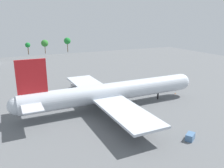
# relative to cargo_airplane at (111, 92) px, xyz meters

# --- Properties ---
(ground_plane) EXTENTS (280.56, 280.56, 0.00)m
(ground_plane) POSITION_rel_cargo_airplane_xyz_m (0.29, -0.00, -5.88)
(ground_plane) COLOR slate
(cargo_airplane) EXTENTS (70.14, 59.92, 19.84)m
(cargo_airplane) POSITION_rel_cargo_airplane_xyz_m (0.00, 0.00, 0.00)
(cargo_airplane) COLOR silver
(cargo_airplane) RESTS_ON ground_plane
(catering_truck) EXTENTS (5.41, 4.37, 2.05)m
(catering_truck) POSITION_rel_cargo_airplane_xyz_m (-4.09, 30.73, -4.80)
(catering_truck) COLOR silver
(catering_truck) RESTS_ON ground_plane
(cargo_container_aft) EXTENTS (3.66, 3.23, 1.80)m
(cargo_container_aft) POSITION_rel_cargo_airplane_xyz_m (9.15, -30.18, -4.98)
(cargo_container_aft) COLOR #4C729E
(cargo_container_aft) RESTS_ON ground_plane
(safety_cone_nose) EXTENTS (0.45, 0.45, 0.64)m
(safety_cone_nose) POSITION_rel_cargo_airplane_xyz_m (31.85, 2.39, -5.56)
(safety_cone_nose) COLOR orange
(safety_cone_nose) RESTS_ON ground_plane
(tree_line_backdrop) EXTENTS (81.40, 6.69, 14.08)m
(tree_line_backdrop) POSITION_rel_cargo_airplane_xyz_m (-14.36, 148.59, 4.24)
(tree_line_backdrop) COLOR #51381E
(tree_line_backdrop) RESTS_ON ground_plane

